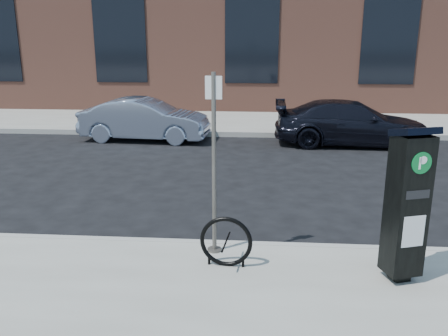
# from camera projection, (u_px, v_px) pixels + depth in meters

# --- Properties ---
(ground) EXTENTS (120.00, 120.00, 0.00)m
(ground) POSITION_uv_depth(u_px,v_px,m) (233.00, 251.00, 6.87)
(ground) COLOR black
(ground) RESTS_ON ground
(sidewalk_far) EXTENTS (60.00, 12.00, 0.15)m
(sidewalk_far) POSITION_uv_depth(u_px,v_px,m) (252.00, 106.00, 20.29)
(sidewalk_far) COLOR gray
(sidewalk_far) RESTS_ON ground
(curb_near) EXTENTS (60.00, 0.12, 0.16)m
(curb_near) POSITION_uv_depth(u_px,v_px,m) (233.00, 247.00, 6.83)
(curb_near) COLOR #9E9B93
(curb_near) RESTS_ON ground
(curb_far) EXTENTS (60.00, 0.12, 0.16)m
(curb_far) POSITION_uv_depth(u_px,v_px,m) (248.00, 134.00, 14.55)
(curb_far) COLOR #9E9B93
(curb_far) RESTS_ON ground
(building) EXTENTS (28.00, 10.05, 8.25)m
(building) POSITION_uv_depth(u_px,v_px,m) (254.00, 10.00, 22.06)
(building) COLOR #905441
(building) RESTS_ON ground
(parking_kiosk) EXTENTS (0.54, 0.50, 1.91)m
(parking_kiosk) POSITION_uv_depth(u_px,v_px,m) (407.00, 203.00, 5.53)
(parking_kiosk) COLOR black
(parking_kiosk) RESTS_ON sidewalk_near
(sign_pole) EXTENTS (0.21, 0.19, 2.43)m
(sign_pole) POSITION_uv_depth(u_px,v_px,m) (214.00, 166.00, 6.23)
(sign_pole) COLOR #5A5350
(sign_pole) RESTS_ON sidewalk_near
(bike_rack) EXTENTS (0.68, 0.12, 0.68)m
(bike_rack) POSITION_uv_depth(u_px,v_px,m) (226.00, 242.00, 6.04)
(bike_rack) COLOR black
(bike_rack) RESTS_ON sidewalk_near
(car_silver) EXTENTS (3.84, 1.57, 1.24)m
(car_silver) POSITION_uv_depth(u_px,v_px,m) (145.00, 120.00, 13.96)
(car_silver) COLOR #8894AD
(car_silver) RESTS_ON ground
(car_dark) EXTENTS (4.35, 1.85, 1.25)m
(car_dark) POSITION_uv_depth(u_px,v_px,m) (351.00, 123.00, 13.40)
(car_dark) COLOR black
(car_dark) RESTS_ON ground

